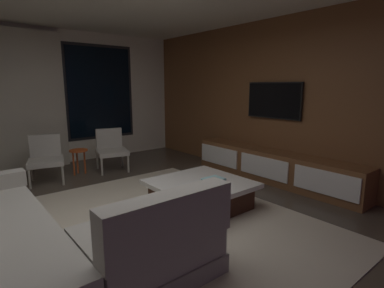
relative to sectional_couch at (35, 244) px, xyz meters
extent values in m
plane|color=#473D33|center=(0.93, 0.21, -0.29)|extent=(9.20, 9.20, 0.00)
cube|color=silver|center=(0.93, 3.87, 1.06)|extent=(6.60, 0.12, 2.70)
cube|color=black|center=(2.23, 3.81, 1.16)|extent=(1.52, 0.02, 2.02)
cube|color=black|center=(2.23, 3.79, 1.16)|extent=(1.40, 0.03, 1.90)
cube|color=#BCB5A3|center=(0.38, 3.69, 1.01)|extent=(2.10, 0.12, 2.60)
cube|color=brown|center=(3.99, 0.21, 1.06)|extent=(0.12, 7.80, 2.70)
cube|color=beige|center=(1.28, 0.11, -0.28)|extent=(3.20, 3.80, 0.01)
cube|color=gray|center=(-0.24, 0.23, -0.20)|extent=(0.90, 2.50, 0.18)
cube|color=gray|center=(0.74, -0.57, -0.20)|extent=(1.10, 0.90, 0.18)
cube|color=#B2ADA3|center=(0.74, -0.57, 0.01)|extent=(1.07, 0.86, 0.24)
cube|color=#B2ADA3|center=(0.74, -0.92, 0.33)|extent=(1.10, 0.20, 0.40)
cube|color=#381D12|center=(2.03, 0.21, -0.14)|extent=(1.00, 1.00, 0.30)
cube|color=white|center=(2.03, 0.21, 0.04)|extent=(1.16, 1.16, 0.06)
cube|color=#7750C1|center=(2.12, 0.08, 0.09)|extent=(0.25, 0.21, 0.03)
cube|color=#96CCD2|center=(2.13, 0.07, 0.12)|extent=(0.26, 0.21, 0.03)
cylinder|color=#B2ADA0|center=(2.08, 2.33, -0.11)|extent=(0.04, 0.04, 0.36)
cylinder|color=#B2ADA0|center=(1.62, 2.44, -0.11)|extent=(0.04, 0.04, 0.36)
cylinder|color=#B2ADA0|center=(2.20, 2.82, -0.11)|extent=(0.04, 0.04, 0.36)
cylinder|color=#B2ADA0|center=(1.73, 2.93, -0.11)|extent=(0.04, 0.04, 0.36)
cube|color=#B2ADA3|center=(1.91, 2.63, 0.07)|extent=(0.65, 0.67, 0.08)
cube|color=#B2ADA3|center=(1.96, 2.86, 0.30)|extent=(0.49, 0.19, 0.38)
cylinder|color=#B2ADA0|center=(0.91, 2.33, -0.11)|extent=(0.04, 0.04, 0.36)
cylinder|color=#B2ADA0|center=(0.44, 2.46, -0.11)|extent=(0.04, 0.04, 0.36)
cylinder|color=#B2ADA0|center=(1.04, 2.81, -0.11)|extent=(0.04, 0.04, 0.36)
cylinder|color=#B2ADA0|center=(0.58, 2.94, -0.11)|extent=(0.04, 0.04, 0.36)
cube|color=#B2ADA3|center=(0.74, 2.63, 0.07)|extent=(0.67, 0.68, 0.08)
cube|color=#B2ADA3|center=(0.81, 2.87, 0.30)|extent=(0.49, 0.21, 0.38)
cylinder|color=#BF4C1E|center=(1.23, 2.76, -0.06)|extent=(0.03, 0.03, 0.46)
cylinder|color=#BF4C1E|center=(1.43, 2.76, -0.06)|extent=(0.03, 0.03, 0.46)
cylinder|color=#BF4C1E|center=(1.33, 2.86, -0.06)|extent=(0.03, 0.03, 0.46)
cylinder|color=#BF4C1E|center=(1.33, 2.76, 0.16)|extent=(0.32, 0.32, 0.02)
cube|color=brown|center=(3.71, 0.31, -0.03)|extent=(0.44, 3.10, 0.52)
cube|color=white|center=(3.48, -0.73, 0.00)|extent=(0.02, 0.93, 0.33)
cube|color=white|center=(3.48, 0.31, 0.00)|extent=(0.02, 0.93, 0.33)
cube|color=white|center=(3.48, 1.36, 0.00)|extent=(0.02, 0.93, 0.33)
cube|color=black|center=(3.66, -0.54, -0.17)|extent=(0.33, 0.68, 0.19)
cube|color=#A55380|center=(3.66, -0.80, -0.18)|extent=(0.03, 0.04, 0.17)
cube|color=olive|center=(3.66, -0.69, -0.17)|extent=(0.03, 0.04, 0.19)
cube|color=#71C591|center=(3.66, -0.59, -0.18)|extent=(0.03, 0.04, 0.17)
cube|color=#7AAC71|center=(3.66, -0.49, -0.19)|extent=(0.03, 0.04, 0.14)
cube|color=#61D2B9|center=(3.66, -0.38, -0.18)|extent=(0.03, 0.04, 0.16)
cube|color=#92CFBC|center=(3.66, -0.28, -0.17)|extent=(0.03, 0.04, 0.19)
cube|color=black|center=(3.88, 0.46, 1.06)|extent=(0.04, 1.05, 0.61)
cube|color=black|center=(3.88, 0.46, 1.06)|extent=(0.05, 1.01, 0.57)
camera|label=1|loc=(-0.46, -2.64, 1.31)|focal=28.27mm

